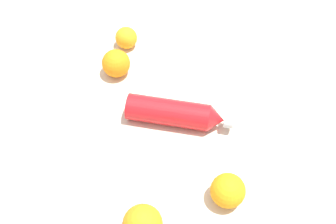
% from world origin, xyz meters
% --- Properties ---
extents(ground_plane, '(2.40, 2.40, 0.00)m').
position_xyz_m(ground_plane, '(0.00, 0.00, 0.00)').
color(ground_plane, beige).
extents(water_bottle, '(0.26, 0.07, 0.06)m').
position_xyz_m(water_bottle, '(-0.01, 0.01, 0.03)').
color(water_bottle, red).
rests_on(water_bottle, ground_plane).
extents(orange_0, '(0.08, 0.08, 0.08)m').
position_xyz_m(orange_0, '(-0.02, -0.28, 0.04)').
color(orange_0, orange).
rests_on(orange_0, ground_plane).
extents(orange_1, '(0.07, 0.07, 0.07)m').
position_xyz_m(orange_1, '(0.13, -0.17, 0.04)').
color(orange_1, orange).
rests_on(orange_1, ground_plane).
extents(orange_2, '(0.06, 0.06, 0.06)m').
position_xyz_m(orange_2, '(-0.19, 0.25, 0.03)').
color(orange_2, orange).
rests_on(orange_2, ground_plane).
extents(orange_3, '(0.07, 0.07, 0.07)m').
position_xyz_m(orange_3, '(-0.19, 0.14, 0.04)').
color(orange_3, orange).
rests_on(orange_3, ground_plane).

